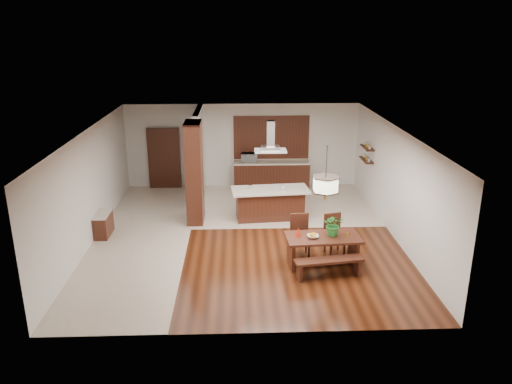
{
  "coord_description": "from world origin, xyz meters",
  "views": [
    {
      "loc": [
        -0.18,
        -12.42,
        5.39
      ],
      "look_at": [
        0.3,
        0.0,
        1.25
      ],
      "focal_mm": 35.0,
      "sensor_mm": 36.0,
      "label": 1
    }
  ],
  "objects_px": {
    "dining_chair_left": "(300,236)",
    "island_cup": "(283,188)",
    "dining_bench": "(329,268)",
    "pendant_lantern": "(326,174)",
    "dining_table": "(323,244)",
    "foliage_plant": "(334,225)",
    "microwave": "(249,157)",
    "range_hood": "(271,136)",
    "kitchen_island": "(270,203)",
    "hallway_console": "(104,224)",
    "fruit_bowl": "(313,236)",
    "dining_chair_right": "(335,235)"
  },
  "relations": [
    {
      "from": "dining_bench",
      "to": "fruit_bowl",
      "type": "bearing_deg",
      "value": 117.99
    },
    {
      "from": "dining_table",
      "to": "dining_bench",
      "type": "height_order",
      "value": "dining_table"
    },
    {
      "from": "hallway_console",
      "to": "range_hood",
      "type": "xyz_separation_m",
      "value": [
        4.57,
        1.08,
        2.15
      ]
    },
    {
      "from": "foliage_plant",
      "to": "microwave",
      "type": "relative_size",
      "value": 0.97
    },
    {
      "from": "foliage_plant",
      "to": "range_hood",
      "type": "relative_size",
      "value": 0.59
    },
    {
      "from": "range_hood",
      "to": "microwave",
      "type": "distance_m",
      "value": 3.28
    },
    {
      "from": "dining_chair_right",
      "to": "foliage_plant",
      "type": "relative_size",
      "value": 1.89
    },
    {
      "from": "range_hood",
      "to": "island_cup",
      "type": "distance_m",
      "value": 1.54
    },
    {
      "from": "dining_table",
      "to": "range_hood",
      "type": "bearing_deg",
      "value": 109.03
    },
    {
      "from": "kitchen_island",
      "to": "island_cup",
      "type": "bearing_deg",
      "value": -21.57
    },
    {
      "from": "foliage_plant",
      "to": "microwave",
      "type": "xyz_separation_m",
      "value": [
        -1.82,
        5.93,
        0.11
      ]
    },
    {
      "from": "foliage_plant",
      "to": "dining_bench",
      "type": "bearing_deg",
      "value": -106.61
    },
    {
      "from": "dining_table",
      "to": "kitchen_island",
      "type": "bearing_deg",
      "value": 109.05
    },
    {
      "from": "dining_table",
      "to": "dining_chair_right",
      "type": "bearing_deg",
      "value": 54.48
    },
    {
      "from": "range_hood",
      "to": "hallway_console",
      "type": "bearing_deg",
      "value": -166.67
    },
    {
      "from": "dining_chair_left",
      "to": "island_cup",
      "type": "distance_m",
      "value": 2.48
    },
    {
      "from": "dining_chair_right",
      "to": "range_hood",
      "type": "bearing_deg",
      "value": 106.38
    },
    {
      "from": "fruit_bowl",
      "to": "kitchen_island",
      "type": "relative_size",
      "value": 0.11
    },
    {
      "from": "dining_bench",
      "to": "pendant_lantern",
      "type": "height_order",
      "value": "pendant_lantern"
    },
    {
      "from": "dining_table",
      "to": "dining_chair_left",
      "type": "height_order",
      "value": "dining_chair_left"
    },
    {
      "from": "hallway_console",
      "to": "kitchen_island",
      "type": "height_order",
      "value": "kitchen_island"
    },
    {
      "from": "kitchen_island",
      "to": "hallway_console",
      "type": "bearing_deg",
      "value": -171.69
    },
    {
      "from": "dining_table",
      "to": "dining_bench",
      "type": "bearing_deg",
      "value": -86.23
    },
    {
      "from": "island_cup",
      "to": "microwave",
      "type": "height_order",
      "value": "microwave"
    },
    {
      "from": "pendant_lantern",
      "to": "microwave",
      "type": "relative_size",
      "value": 2.37
    },
    {
      "from": "pendant_lantern",
      "to": "microwave",
      "type": "xyz_separation_m",
      "value": [
        -1.57,
        5.98,
        -1.14
      ]
    },
    {
      "from": "dining_chair_right",
      "to": "pendant_lantern",
      "type": "distance_m",
      "value": 1.87
    },
    {
      "from": "foliage_plant",
      "to": "fruit_bowl",
      "type": "xyz_separation_m",
      "value": [
        -0.49,
        -0.12,
        -0.24
      ]
    },
    {
      "from": "pendant_lantern",
      "to": "island_cup",
      "type": "height_order",
      "value": "pendant_lantern"
    },
    {
      "from": "hallway_console",
      "to": "fruit_bowl",
      "type": "height_order",
      "value": "fruit_bowl"
    },
    {
      "from": "dining_chair_right",
      "to": "kitchen_island",
      "type": "bearing_deg",
      "value": 106.42
    },
    {
      "from": "dining_chair_right",
      "to": "kitchen_island",
      "type": "distance_m",
      "value": 2.87
    },
    {
      "from": "dining_bench",
      "to": "island_cup",
      "type": "relative_size",
      "value": 12.0
    },
    {
      "from": "pendant_lantern",
      "to": "dining_bench",
      "type": "bearing_deg",
      "value": -86.23
    },
    {
      "from": "pendant_lantern",
      "to": "range_hood",
      "type": "bearing_deg",
      "value": 109.03
    },
    {
      "from": "dining_bench",
      "to": "microwave",
      "type": "distance_m",
      "value": 6.85
    },
    {
      "from": "foliage_plant",
      "to": "fruit_bowl",
      "type": "relative_size",
      "value": 2.05
    },
    {
      "from": "fruit_bowl",
      "to": "microwave",
      "type": "distance_m",
      "value": 6.2
    },
    {
      "from": "dining_bench",
      "to": "dining_chair_left",
      "type": "distance_m",
      "value": 1.27
    },
    {
      "from": "foliage_plant",
      "to": "dining_chair_left",
      "type": "bearing_deg",
      "value": 147.54
    },
    {
      "from": "pendant_lantern",
      "to": "kitchen_island",
      "type": "bearing_deg",
      "value": 109.05
    },
    {
      "from": "dining_chair_right",
      "to": "microwave",
      "type": "bearing_deg",
      "value": 96.15
    },
    {
      "from": "foliage_plant",
      "to": "kitchen_island",
      "type": "bearing_deg",
      "value": 113.36
    },
    {
      "from": "dining_bench",
      "to": "pendant_lantern",
      "type": "bearing_deg",
      "value": 93.77
    },
    {
      "from": "kitchen_island",
      "to": "microwave",
      "type": "xyz_separation_m",
      "value": [
        -0.53,
        2.94,
        0.63
      ]
    },
    {
      "from": "hallway_console",
      "to": "pendant_lantern",
      "type": "height_order",
      "value": "pendant_lantern"
    },
    {
      "from": "dining_chair_left",
      "to": "dining_bench",
      "type": "bearing_deg",
      "value": -68.36
    },
    {
      "from": "hallway_console",
      "to": "kitchen_island",
      "type": "distance_m",
      "value": 4.7
    },
    {
      "from": "dining_table",
      "to": "pendant_lantern",
      "type": "bearing_deg",
      "value": 0.0
    },
    {
      "from": "dining_chair_right",
      "to": "kitchen_island",
      "type": "xyz_separation_m",
      "value": [
        -1.45,
        2.48,
        -0.03
      ]
    }
  ]
}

